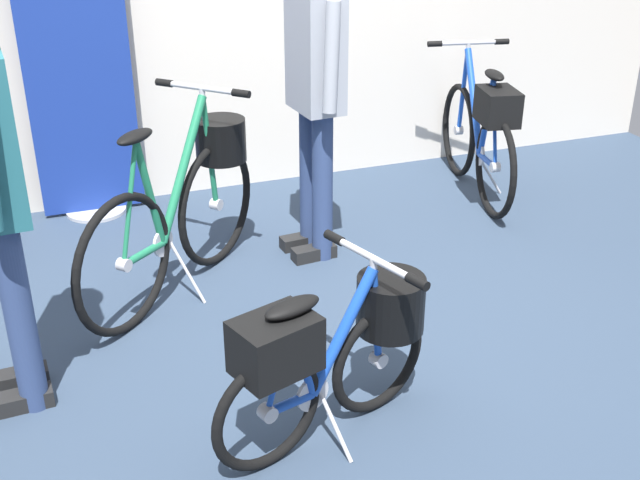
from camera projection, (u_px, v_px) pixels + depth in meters
name	position (u px, v px, depth m)	size (l,w,h in m)	color
ground_plane	(362.00, 372.00, 3.40)	(6.49, 6.49, 0.00)	#2D3D51
floor_banner_stand	(79.00, 83.00, 4.56)	(0.60, 0.36, 1.78)	#B7B7BC
folding_bike_foreground	(336.00, 345.00, 2.89)	(0.94, 0.53, 0.70)	black
display_bike_left	(481.00, 133.00, 4.93)	(0.53, 1.31, 0.93)	black
display_bike_right	(186.00, 201.00, 3.92)	(1.06, 1.01, 0.99)	black
visitor_near_wall	(315.00, 81.00, 4.01)	(0.29, 0.54, 1.66)	navy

